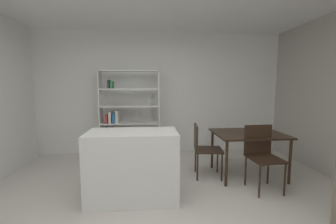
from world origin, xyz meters
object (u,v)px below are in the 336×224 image
at_px(kitchen_island, 133,165).
at_px(dining_chair_island_side, 203,146).
at_px(dining_chair_near, 261,151).
at_px(open_bookshelf, 125,119).
at_px(dining_table, 248,137).

distance_m(kitchen_island, dining_chair_island_side, 1.29).
bearing_deg(dining_chair_near, open_bookshelf, 139.73).
distance_m(kitchen_island, dining_chair_near, 1.89).
height_order(kitchen_island, open_bookshelf, open_bookshelf).
distance_m(dining_table, dining_chair_near, 0.48).
height_order(dining_chair_near, dining_chair_island_side, dining_chair_near).
xyz_separation_m(open_bookshelf, dining_table, (2.19, -1.17, -0.17)).
bearing_deg(dining_table, kitchen_island, -161.12).
bearing_deg(dining_chair_island_side, dining_chair_near, -115.05).
xyz_separation_m(dining_table, dining_chair_near, (-0.01, -0.47, -0.11)).
height_order(kitchen_island, dining_chair_island_side, kitchen_island).
height_order(open_bookshelf, dining_table, open_bookshelf).
bearing_deg(open_bookshelf, kitchen_island, -80.46).
bearing_deg(dining_table, open_bookshelf, 151.89).
xyz_separation_m(kitchen_island, dining_table, (1.89, 0.65, 0.20)).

